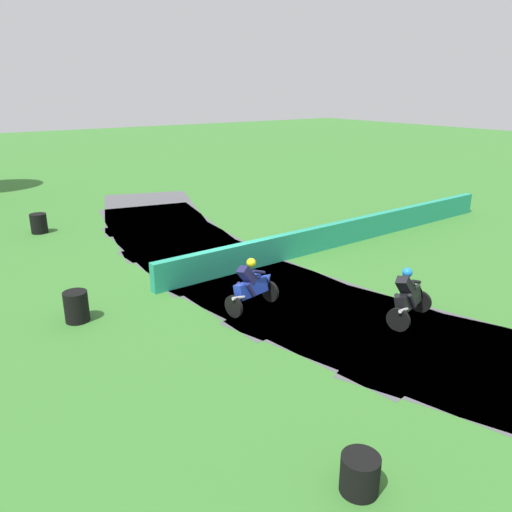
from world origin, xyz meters
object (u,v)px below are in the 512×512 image
object	(u,v)px
tire_stack_mid_a	(76,307)
tire_stack_near	(39,223)
motorcycle_chase_black	(409,296)
tire_stack_mid_b	(360,474)
motorcycle_lead_blue	(253,285)

from	to	relation	value
tire_stack_mid_a	tire_stack_near	bearing A→B (deg)	82.82
tire_stack_near	motorcycle_chase_black	bearing A→B (deg)	-67.19
motorcycle_chase_black	tire_stack_near	size ratio (longest dim) A/B	2.10
motorcycle_chase_black	tire_stack_mid_b	world-z (taller)	motorcycle_chase_black
tire_stack_mid_a	motorcycle_lead_blue	bearing A→B (deg)	-24.64
tire_stack_near	tire_stack_mid_a	bearing A→B (deg)	-97.18
motorcycle_lead_blue	motorcycle_chase_black	size ratio (longest dim) A/B	1.00
motorcycle_lead_blue	motorcycle_chase_black	world-z (taller)	motorcycle_lead_blue
motorcycle_lead_blue	tire_stack_mid_a	bearing A→B (deg)	155.36
tire_stack_mid_a	tire_stack_mid_b	world-z (taller)	tire_stack_mid_a
tire_stack_mid_a	tire_stack_mid_b	size ratio (longest dim) A/B	1.33
motorcycle_chase_black	tire_stack_near	distance (m)	15.13
tire_stack_near	tire_stack_mid_b	xyz separation A→B (m)	(0.58, -17.32, -0.10)
motorcycle_lead_blue	tire_stack_mid_b	world-z (taller)	motorcycle_lead_blue
tire_stack_near	tire_stack_mid_a	xyz separation A→B (m)	(-1.15, -9.15, 0.00)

